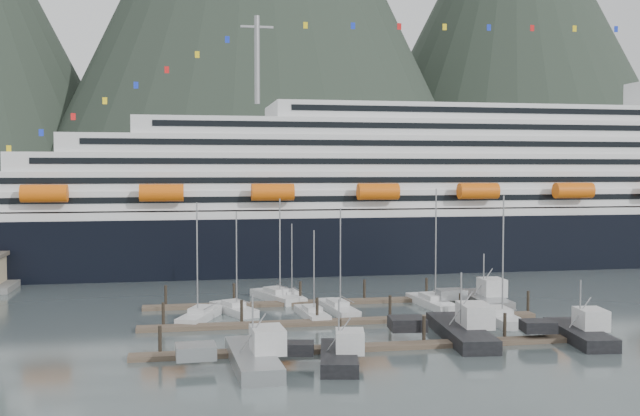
# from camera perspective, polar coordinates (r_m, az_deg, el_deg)

# --- Properties ---
(ground) EXTENTS (1600.00, 1600.00, 0.00)m
(ground) POSITION_cam_1_polar(r_m,az_deg,el_deg) (88.18, 5.45, -9.03)
(ground) COLOR #4C5859
(ground) RESTS_ON ground
(mountains) EXTENTS (870.00, 440.00, 420.00)m
(mountains) POSITION_cam_1_polar(r_m,az_deg,el_deg) (691.17, -4.02, 15.11)
(mountains) COLOR #212C22
(mountains) RESTS_ON ground
(cruise_ship) EXTENTS (210.00, 30.40, 50.30)m
(cruise_ship) POSITION_cam_1_polar(r_m,az_deg,el_deg) (148.10, 10.83, 0.50)
(cruise_ship) COLOR black
(cruise_ship) RESTS_ON ground
(dock_near) EXTENTS (48.18, 2.28, 3.20)m
(dock_near) POSITION_cam_1_polar(r_m,az_deg,el_deg) (77.49, 3.94, -10.47)
(dock_near) COLOR #43362B
(dock_near) RESTS_ON ground
(dock_mid) EXTENTS (48.18, 2.28, 3.20)m
(dock_mid) POSITION_cam_1_polar(r_m,az_deg,el_deg) (89.84, 1.85, -8.59)
(dock_mid) COLOR #43362B
(dock_mid) RESTS_ON ground
(dock_far) EXTENTS (48.18, 2.28, 3.20)m
(dock_far) POSITION_cam_1_polar(r_m,az_deg,el_deg) (102.35, 0.29, -7.16)
(dock_far) COLOR #43362B
(dock_far) RESTS_ON ground
(sailboat_a) EXTENTS (5.87, 9.28, 13.49)m
(sailboat_a) POSITION_cam_1_polar(r_m,az_deg,el_deg) (96.78, -6.59, -7.70)
(sailboat_a) COLOR #B5B5B5
(sailboat_a) RESTS_ON ground
(sailboat_b) EXTENTS (6.30, 10.54, 14.84)m
(sailboat_b) POSITION_cam_1_polar(r_m,az_deg,el_deg) (93.10, -9.08, -8.14)
(sailboat_b) COLOR #B5B5B5
(sailboat_b) RESTS_ON ground
(sailboat_c) EXTENTS (3.30, 9.12, 11.30)m
(sailboat_c) POSITION_cam_1_polar(r_m,az_deg,el_deg) (93.25, -0.61, -8.10)
(sailboat_c) COLOR #B5B5B5
(sailboat_c) RESTS_ON ground
(sailboat_d) EXTENTS (3.83, 11.14, 13.86)m
(sailboat_d) POSITION_cam_1_polar(r_m,az_deg,el_deg) (96.81, 1.35, -7.68)
(sailboat_d) COLOR #B5B5B5
(sailboat_d) RESTS_ON ground
(sailboat_e) EXTENTS (3.56, 9.32, 11.16)m
(sailboat_e) POSITION_cam_1_polar(r_m,az_deg,el_deg) (105.51, -2.29, -6.80)
(sailboat_e) COLOR #B5B5B5
(sailboat_e) RESTS_ON ground
(sailboat_f) EXTENTS (6.67, 10.66, 14.81)m
(sailboat_f) POSITION_cam_1_polar(r_m,az_deg,el_deg) (105.25, -3.34, -6.80)
(sailboat_f) COLOR #B5B5B5
(sailboat_f) RESTS_ON ground
(sailboat_g) EXTENTS (3.93, 11.50, 16.26)m
(sailboat_g) POSITION_cam_1_polar(r_m,az_deg,el_deg) (101.81, 8.51, -7.17)
(sailboat_g) COLOR #B5B5B5
(sailboat_g) RESTS_ON ground
(sailboat_h) EXTENTS (3.26, 10.36, 15.77)m
(sailboat_h) POSITION_cam_1_polar(r_m,az_deg,el_deg) (93.18, 13.47, -8.16)
(sailboat_h) COLOR #B5B5B5
(sailboat_h) RESTS_ON ground
(trawler_a) EXTENTS (10.04, 13.92, 7.60)m
(trawler_a) POSITION_cam_1_polar(r_m,az_deg,el_deg) (71.04, -5.27, -11.20)
(trawler_a) COLOR #96999B
(trawler_a) RESTS_ON ground
(trawler_b) EXTENTS (8.32, 10.85, 6.73)m
(trawler_b) POSITION_cam_1_polar(r_m,az_deg,el_deg) (71.59, 1.34, -11.14)
(trawler_b) COLOR black
(trawler_b) RESTS_ON ground
(trawler_c) EXTENTS (11.20, 15.80, 7.96)m
(trawler_c) POSITION_cam_1_polar(r_m,az_deg,el_deg) (83.17, 10.55, -9.11)
(trawler_c) COLOR black
(trawler_c) RESTS_ON ground
(trawler_d) EXTENTS (9.18, 12.36, 7.16)m
(trawler_d) POSITION_cam_1_polar(r_m,az_deg,el_deg) (85.63, 19.09, -8.92)
(trawler_d) COLOR black
(trawler_d) RESTS_ON ground
(trawler_e) EXTENTS (9.08, 11.92, 7.75)m
(trawler_e) POSITION_cam_1_polar(r_m,az_deg,el_deg) (103.17, 12.27, -6.77)
(trawler_e) COLOR #96999B
(trawler_e) RESTS_ON ground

